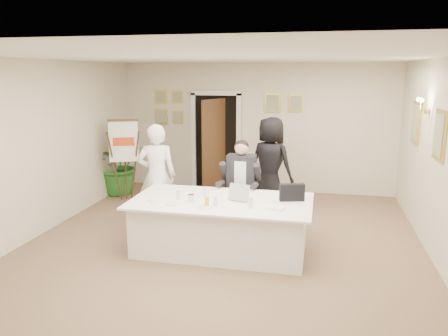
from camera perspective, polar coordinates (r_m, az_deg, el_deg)
floor at (r=6.68m, az=-0.43°, el=-10.42°), size 7.00×7.00×0.00m
ceiling at (r=6.17m, az=-0.47°, el=14.34°), size 6.00×7.00×0.02m
wall_back at (r=9.68m, az=4.23°, el=5.26°), size 6.00×0.10×2.80m
wall_front at (r=3.10m, az=-15.40°, el=-10.58°), size 6.00×0.10×2.80m
wall_left at (r=7.53m, az=-23.31°, el=2.27°), size 0.10×7.00×2.80m
wall_right at (r=6.33m, az=27.05°, el=0.19°), size 0.10×7.00×2.80m
doorway at (r=9.72m, az=-1.12°, el=3.20°), size 1.14×0.86×2.20m
pictures_back_wall at (r=9.75m, az=-0.46°, el=8.01°), size 3.40×0.06×0.80m
pictures_right_wall at (r=7.42m, az=24.86°, el=4.74°), size 0.06×2.20×0.80m
wall_sconce at (r=7.38m, az=24.57°, el=7.47°), size 0.20×0.30×0.24m
conference_table at (r=6.47m, az=-0.37°, el=-7.46°), size 2.61×1.40×0.78m
seated_man at (r=7.34m, az=2.21°, el=-2.09°), size 0.80×0.83×1.52m
flip_chart at (r=9.11m, az=-12.83°, el=0.50°), size 0.59×0.47×1.65m
standing_man at (r=7.44m, az=-8.75°, el=-1.04°), size 0.73×0.57×1.76m
standing_woman at (r=8.23m, az=6.09°, el=0.43°), size 1.04×0.88×1.80m
potted_palm at (r=9.67m, az=-13.39°, el=0.53°), size 1.38×1.26×1.33m
laptop at (r=6.36m, az=2.15°, el=-2.90°), size 0.39×0.41×0.28m
laptop_bag at (r=6.36m, az=8.87°, el=-3.17°), size 0.37×0.19×0.25m
paper_stack at (r=6.00m, az=6.60°, el=-5.16°), size 0.31×0.25×0.03m
plate_left at (r=6.39m, az=-9.00°, el=-4.20°), size 0.26×0.26×0.01m
plate_mid at (r=6.19m, az=-6.62°, el=-4.66°), size 0.28×0.28×0.01m
plate_near at (r=5.99m, az=-2.58°, el=-5.18°), size 0.26×0.26×0.01m
glass_a at (r=6.42m, az=-5.97°, el=-3.45°), size 0.07×0.07×0.14m
glass_b at (r=6.05m, az=-1.10°, el=-4.38°), size 0.07×0.07×0.14m
glass_c at (r=5.98m, az=3.42°, el=-4.61°), size 0.07×0.07×0.14m
glass_d at (r=6.55m, az=-2.53°, el=-3.07°), size 0.07×0.07×0.14m
oj_glass at (r=6.05m, az=-2.25°, el=-4.43°), size 0.07×0.07×0.13m
steel_jug at (r=6.27m, az=-4.32°, el=-3.96°), size 0.12×0.12×0.11m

